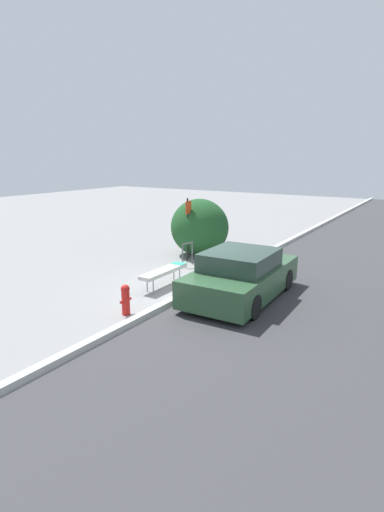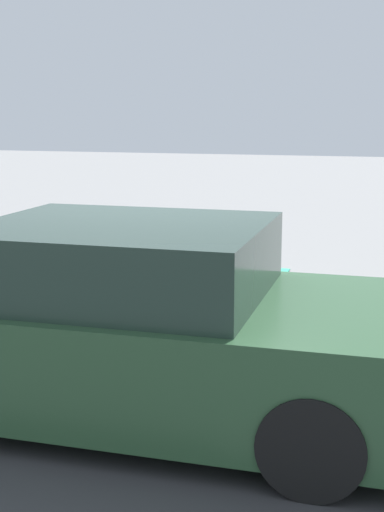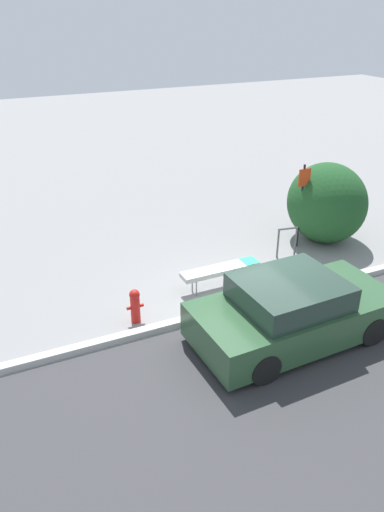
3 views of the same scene
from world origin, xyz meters
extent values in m
plane|color=gray|center=(0.00, 0.00, 0.00)|extent=(60.00, 60.00, 0.00)
cube|color=#B7B7B2|center=(0.00, 0.00, 0.07)|extent=(60.00, 0.20, 0.13)
cylinder|color=#99999E|center=(-0.86, 0.90, 0.21)|extent=(0.04, 0.04, 0.41)
cylinder|color=#99999E|center=(0.48, 0.91, 0.21)|extent=(0.04, 0.04, 0.41)
cylinder|color=#99999E|center=(-0.86, 1.12, 0.21)|extent=(0.04, 0.04, 0.41)
cylinder|color=#99999E|center=(0.48, 1.13, 0.21)|extent=(0.04, 0.04, 0.41)
cube|color=silver|center=(-0.19, 1.02, 0.47)|extent=(1.92, 0.42, 0.11)
cube|color=teal|center=(0.59, 1.03, 0.53)|extent=(0.36, 0.40, 0.01)
cylinder|color=black|center=(1.42, -0.43, 0.30)|extent=(0.61, 0.20, 0.60)
cylinder|color=black|center=(1.47, -2.16, 0.30)|extent=(0.61, 0.20, 0.60)
cylinder|color=black|center=(-1.08, -0.51, 0.30)|extent=(0.61, 0.20, 0.60)
cube|color=#2D5133|center=(0.20, -1.33, 0.50)|extent=(4.09, 1.99, 0.72)
cube|color=#253930|center=(0.03, -1.34, 1.09)|extent=(1.99, 1.74, 0.50)
camera|label=1|loc=(-9.28, -5.77, 3.76)|focal=28.00mm
camera|label=2|loc=(1.93, -5.77, 2.07)|focal=50.00mm
camera|label=3|loc=(-5.05, -7.91, 5.99)|focal=35.00mm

